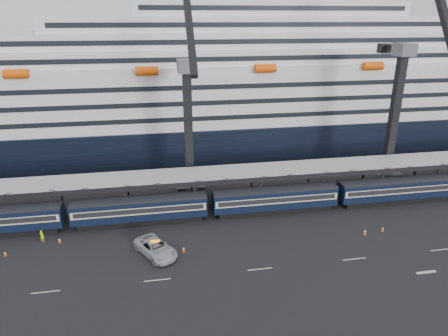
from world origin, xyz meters
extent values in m
plane|color=black|center=(0.00, 0.00, 0.00)|extent=(260.00, 260.00, 0.00)
cube|color=beige|center=(-38.00, -4.00, 0.01)|extent=(3.00, 0.15, 0.02)
cube|color=beige|center=(-26.00, -4.00, 0.01)|extent=(3.00, 0.15, 0.02)
cube|color=beige|center=(-14.00, -4.00, 0.01)|extent=(3.00, 0.15, 0.02)
cube|color=beige|center=(-2.00, -4.00, 0.01)|extent=(3.00, 0.15, 0.02)
cube|color=beige|center=(10.00, -4.00, 0.01)|extent=(3.00, 0.15, 0.02)
cube|color=beige|center=(5.00, -8.00, 0.01)|extent=(2.50, 0.40, 0.02)
cube|color=black|center=(-28.00, 10.00, 0.45)|extent=(17.48, 2.40, 0.90)
cube|color=black|center=(-28.00, 10.00, 2.25)|extent=(19.00, 2.80, 2.70)
cube|color=beige|center=(-28.00, 10.00, 2.55)|extent=(18.62, 2.92, 1.05)
cube|color=black|center=(-28.00, 10.00, 2.60)|extent=(17.86, 2.98, 0.70)
cube|color=black|center=(-28.00, 10.00, 3.75)|extent=(19.00, 2.50, 0.35)
cube|color=black|center=(-8.00, 10.00, 0.45)|extent=(17.48, 2.40, 0.90)
cube|color=black|center=(-8.00, 10.00, 2.25)|extent=(19.00, 2.80, 2.70)
cube|color=beige|center=(-8.00, 10.00, 2.55)|extent=(18.62, 2.92, 1.05)
cube|color=black|center=(-8.00, 10.00, 2.60)|extent=(17.86, 2.98, 0.70)
cube|color=black|center=(-8.00, 10.00, 3.75)|extent=(19.00, 2.50, 0.35)
cube|color=black|center=(12.00, 10.00, 0.45)|extent=(17.48, 2.40, 0.90)
cube|color=black|center=(12.00, 10.00, 2.25)|extent=(19.00, 2.80, 2.70)
cube|color=beige|center=(12.00, 10.00, 2.55)|extent=(18.62, 2.92, 1.05)
cube|color=black|center=(12.00, 10.00, 2.60)|extent=(17.86, 2.98, 0.70)
cube|color=black|center=(12.00, 10.00, 3.75)|extent=(19.00, 2.50, 0.35)
cube|color=gray|center=(0.00, 14.00, 5.40)|extent=(130.00, 6.00, 0.25)
cube|color=black|center=(0.00, 11.00, 5.10)|extent=(130.00, 0.25, 0.70)
cube|color=black|center=(0.00, 17.00, 5.10)|extent=(130.00, 0.25, 0.70)
cube|color=black|center=(-40.00, 11.20, 2.70)|extent=(0.25, 0.25, 5.40)
cube|color=black|center=(-40.00, 16.80, 2.70)|extent=(0.25, 0.25, 5.40)
cube|color=black|center=(-30.00, 11.20, 2.70)|extent=(0.25, 0.25, 5.40)
cube|color=black|center=(-30.00, 16.80, 2.70)|extent=(0.25, 0.25, 5.40)
cube|color=black|center=(-20.00, 11.20, 2.70)|extent=(0.25, 0.25, 5.40)
cube|color=black|center=(-20.00, 16.80, 2.70)|extent=(0.25, 0.25, 5.40)
cube|color=black|center=(-10.00, 11.20, 2.70)|extent=(0.25, 0.25, 5.40)
cube|color=black|center=(-10.00, 16.80, 2.70)|extent=(0.25, 0.25, 5.40)
cube|color=black|center=(0.00, 11.20, 2.70)|extent=(0.25, 0.25, 5.40)
cube|color=black|center=(0.00, 16.80, 2.70)|extent=(0.25, 0.25, 5.40)
cube|color=black|center=(10.00, 11.20, 2.70)|extent=(0.25, 0.25, 5.40)
cube|color=black|center=(10.00, 16.80, 2.70)|extent=(0.25, 0.25, 5.40)
cube|color=black|center=(20.00, 11.20, 2.70)|extent=(0.25, 0.25, 5.40)
cube|color=black|center=(20.00, 16.80, 2.70)|extent=(0.25, 0.25, 5.40)
cube|color=black|center=(0.00, 46.00, 3.50)|extent=(200.00, 28.00, 7.00)
cube|color=silver|center=(0.00, 46.00, 13.00)|extent=(190.00, 26.88, 12.00)
cube|color=silver|center=(0.00, 46.00, 20.50)|extent=(160.00, 24.64, 3.00)
cube|color=black|center=(0.00, 33.63, 20.50)|extent=(153.60, 0.12, 0.90)
cube|color=silver|center=(0.00, 46.00, 23.50)|extent=(124.00, 21.84, 3.00)
cube|color=black|center=(0.00, 35.03, 23.50)|extent=(119.04, 0.12, 0.90)
cube|color=silver|center=(0.00, 46.00, 26.50)|extent=(90.00, 19.04, 3.00)
cube|color=black|center=(0.00, 36.43, 26.50)|extent=(86.40, 0.12, 0.90)
cube|color=silver|center=(0.00, 46.00, 29.50)|extent=(56.00, 16.24, 3.00)
cube|color=black|center=(0.00, 37.83, 29.50)|extent=(53.76, 0.12, 0.90)
cylinder|color=#FF5308|center=(-48.00, 31.96, 18.80)|extent=(4.00, 1.60, 1.60)
cylinder|color=#FF5308|center=(-26.00, 31.96, 18.80)|extent=(4.00, 1.60, 1.60)
cylinder|color=#FF5308|center=(-4.00, 31.96, 18.80)|extent=(4.00, 1.60, 1.60)
cylinder|color=#FF5308|center=(18.00, 31.96, 18.80)|extent=(4.00, 1.60, 1.60)
cube|color=#505358|center=(-20.00, 19.00, 1.00)|extent=(4.50, 4.50, 2.00)
cube|color=black|center=(-20.00, 19.00, 11.00)|extent=(1.30, 1.30, 18.00)
cube|color=#505358|center=(-20.00, 19.00, 21.00)|extent=(2.60, 3.20, 2.00)
cube|color=black|center=(-20.00, 13.21, 27.89)|extent=(0.90, 12.26, 14.37)
cube|color=black|center=(-20.00, 21.52, 21.00)|extent=(0.90, 5.04, 0.90)
cube|color=black|center=(-20.00, 24.04, 20.80)|extent=(2.20, 1.60, 1.60)
cube|color=#505358|center=(15.00, 18.00, 1.00)|extent=(4.50, 4.50, 2.00)
cube|color=black|center=(15.00, 18.00, 12.00)|extent=(1.30, 1.30, 20.00)
cube|color=#505358|center=(15.00, 18.00, 23.00)|extent=(2.60, 3.20, 2.00)
cube|color=black|center=(15.00, 20.80, 23.00)|extent=(0.90, 5.60, 0.90)
cube|color=black|center=(15.00, 23.60, 22.80)|extent=(2.20, 1.60, 1.60)
imported|color=#AAABB2|center=(-26.05, 1.30, 0.93)|extent=(6.04, 7.32, 1.86)
imported|color=#CEEE0C|center=(-40.82, 7.07, 0.82)|extent=(0.68, 0.54, 1.64)
cube|color=#FF5308|center=(-44.60, 4.31, 0.02)|extent=(0.34, 0.34, 0.04)
cone|color=#FF5308|center=(-44.60, 4.31, 0.36)|extent=(0.29, 0.29, 0.65)
cylinder|color=white|center=(-44.60, 4.31, 0.36)|extent=(0.24, 0.24, 0.11)
cube|color=#FF5308|center=(-38.55, 6.44, 0.02)|extent=(0.36, 0.36, 0.04)
cone|color=#FF5308|center=(-38.55, 6.44, 0.38)|extent=(0.30, 0.30, 0.69)
cylinder|color=white|center=(-38.55, 6.44, 0.38)|extent=(0.26, 0.26, 0.11)
cube|color=#FF5308|center=(-22.59, 1.35, 0.02)|extent=(0.38, 0.38, 0.04)
cone|color=#FF5308|center=(-22.59, 1.35, 0.40)|extent=(0.32, 0.32, 0.72)
cylinder|color=white|center=(-22.59, 1.35, 0.40)|extent=(0.27, 0.27, 0.12)
cube|color=#FF5308|center=(5.12, 1.72, 0.02)|extent=(0.35, 0.35, 0.04)
cone|color=#FF5308|center=(5.12, 1.72, 0.36)|extent=(0.29, 0.29, 0.65)
cylinder|color=white|center=(5.12, 1.72, 0.36)|extent=(0.25, 0.25, 0.11)
cube|color=#FF5308|center=(2.24, 1.32, 0.02)|extent=(0.42, 0.42, 0.04)
cone|color=#FF5308|center=(2.24, 1.32, 0.44)|extent=(0.36, 0.36, 0.80)
cylinder|color=white|center=(2.24, 1.32, 0.44)|extent=(0.30, 0.30, 0.13)
camera|label=1|loc=(-25.14, -42.46, 27.98)|focal=32.00mm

